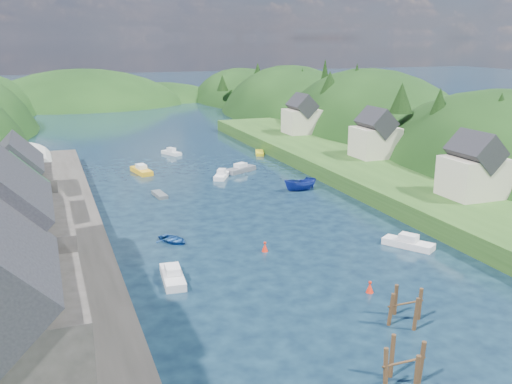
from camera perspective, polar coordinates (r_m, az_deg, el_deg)
name	(u,v)px	position (r m, az deg, el deg)	size (l,w,h in m)	color
ground	(207,182)	(89.57, -4.96, 0.97)	(600.00, 600.00, 0.00)	black
hillside_right	(369,172)	(131.63, 11.21, 2.00)	(36.00, 245.56, 48.00)	black
far_hills	(116,132)	(211.68, -13.81, 5.82)	(103.00, 68.00, 44.00)	black
hill_trees	(182,101)	(102.33, -7.45, 8.98)	(91.47, 152.68, 12.27)	black
quay_left	(48,267)	(57.61, -20.10, -7.03)	(12.00, 110.00, 2.00)	#2D2B28
quayside_buildings	(13,260)	(42.81, -23.14, -6.28)	(8.00, 35.84, 12.90)	#2D2B28
boat_sheds	(24,179)	(74.62, -22.22, 1.17)	(7.00, 21.00, 7.50)	#2D2D30
terrace_right	(379,176)	(90.46, 12.24, 1.60)	(16.00, 120.00, 2.40)	#234719
right_bank_cottages	(369,137)	(98.03, 11.26, 5.45)	(9.00, 59.24, 8.41)	beige
piling_cluster_near	(403,370)	(39.43, 14.53, -16.86)	(3.20, 2.99, 3.64)	#382314
piling_cluster_far	(405,310)	(47.47, 14.69, -11.32)	(3.26, 3.03, 3.30)	#382314
channel_buoy_near	(370,287)	(52.16, 11.32, -9.34)	(0.70, 0.70, 1.10)	red
channel_buoy_far	(265,247)	(60.52, 0.90, -5.53)	(0.70, 0.70, 1.10)	red
moored_boats	(257,239)	(62.39, 0.06, -4.68)	(36.23, 91.65, 2.39)	silver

